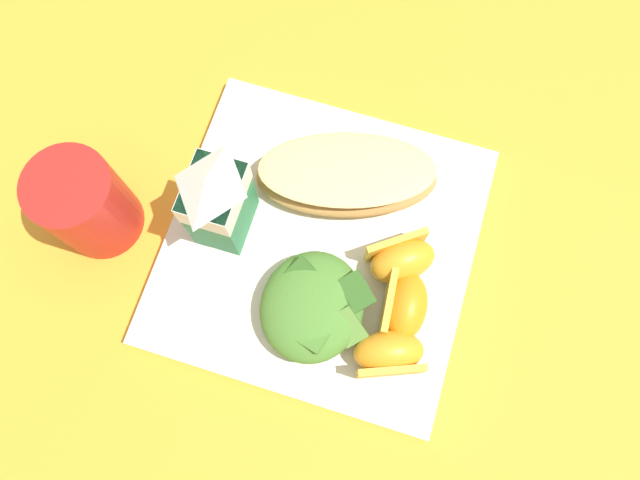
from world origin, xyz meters
The scene contains 9 objects.
ground centered at (0.00, 0.00, 0.00)m, with size 3.00×3.00×0.00m, color gold.
white_plate centered at (0.00, 0.00, 0.01)m, with size 0.28×0.28×0.02m, color white.
cheesy_pizza_bread centered at (0.06, -0.01, 0.03)m, with size 0.13×0.19×0.04m.
green_salad_pile centered at (-0.06, -0.01, 0.04)m, with size 0.10×0.10×0.04m.
milk_carton centered at (-0.01, 0.09, 0.08)m, with size 0.06×0.04×0.11m.
orange_wedge_front centered at (-0.08, -0.09, 0.04)m, with size 0.06×0.07×0.04m.
orange_wedge_middle centered at (-0.04, -0.09, 0.04)m, with size 0.06×0.04×0.04m.
orange_wedge_rear centered at (0.00, -0.08, 0.04)m, with size 0.06×0.07×0.04m.
drinking_red_cup centered at (-0.04, 0.21, 0.05)m, with size 0.08×0.08×0.10m, color red.
Camera 1 is at (-0.14, -0.04, 0.54)m, focal length 32.91 mm.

